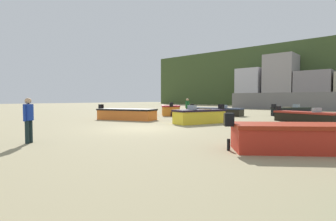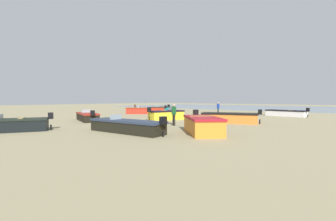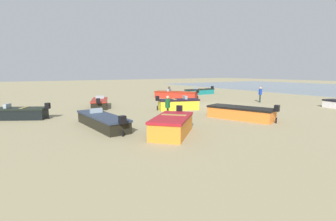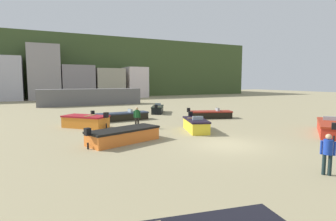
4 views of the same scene
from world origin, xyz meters
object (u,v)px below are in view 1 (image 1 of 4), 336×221
boat_black_2 (216,111)px  boat_orange_4 (170,110)px  beach_walker_distant (187,106)px  boat_black_1 (306,117)px  boat_red_8 (321,138)px  beach_walker_foreground (28,117)px  boat_black_3 (291,111)px  boat_yellow_6 (200,116)px  boat_orange_7 (127,114)px

boat_black_2 → boat_orange_4: boat_orange_4 is taller
beach_walker_distant → boat_black_1: bearing=-134.8°
boat_orange_4 → boat_red_8: size_ratio=0.73×
beach_walker_foreground → beach_walker_distant: same height
boat_red_8 → boat_orange_4: bearing=-161.8°
boat_black_3 → beach_walker_foreground: (-2.59, -21.89, 0.54)m
boat_black_1 → beach_walker_foreground: bearing=0.4°
beach_walker_distant → boat_black_2: bearing=-59.5°
boat_red_8 → beach_walker_foreground: size_ratio=3.10×
boat_yellow_6 → beach_walker_distant: 4.67m
boat_black_2 → beach_walker_foreground: size_ratio=3.32×
beach_walker_foreground → boat_orange_7: bearing=-5.3°
boat_black_3 → boat_red_8: bearing=-43.1°
boat_black_2 → boat_black_1: bearing=69.4°
beach_walker_foreground → boat_red_8: bearing=-94.1°
boat_black_2 → boat_red_8: (11.09, -12.66, 0.05)m
boat_black_2 → beach_walker_distant: (-0.06, -4.47, 0.57)m
boat_orange_4 → beach_walker_distant: 4.08m
boat_black_3 → boat_orange_4: 11.24m
boat_black_2 → boat_red_8: size_ratio=1.07×
boat_orange_4 → boat_black_2: bearing=-8.9°
boat_black_2 → beach_walker_distant: size_ratio=3.32×
boat_orange_7 → beach_walker_foreground: bearing=11.8°
boat_orange_7 → beach_walker_distant: 5.05m
boat_black_2 → boat_yellow_6: 8.35m
boat_black_3 → boat_orange_4: bearing=-115.7°
boat_orange_4 → boat_orange_7: boat_orange_4 is taller
boat_yellow_6 → beach_walker_distant: (-3.38, 3.19, 0.49)m
boat_black_1 → boat_black_2: (-8.30, 2.40, 0.00)m
beach_walker_foreground → boat_yellow_6: bearing=-38.7°
boat_black_1 → boat_black_2: bearing=-86.5°
boat_yellow_6 → boat_red_8: size_ratio=0.75×
boat_black_3 → boat_orange_7: 15.19m
boat_black_2 → boat_black_3: bearing=122.0°
boat_red_8 → beach_walker_distant: 13.84m
boat_orange_4 → boat_red_8: 17.86m
boat_black_3 → boat_yellow_6: (-2.18, -11.73, 0.05)m
boat_black_3 → boat_red_8: size_ratio=0.78×
boat_black_1 → boat_orange_7: 12.57m
boat_yellow_6 → boat_orange_7: (-5.80, -1.20, -0.04)m
boat_red_8 → beach_walker_distant: beach_walker_distant is taller
boat_orange_7 → beach_walker_distant: size_ratio=2.94×
boat_black_3 → boat_black_2: bearing=-115.1°
boat_orange_7 → beach_walker_foreground: size_ratio=2.94×
boat_orange_4 → boat_red_8: boat_orange_4 is taller
boat_black_1 → boat_yellow_6: bearing=-23.7°
beach_walker_distant → boat_black_3: bearing=-91.8°
boat_black_3 → boat_red_8: (5.59, -16.72, 0.02)m
boat_black_2 → boat_black_3: boat_black_3 is taller
boat_orange_7 → beach_walker_distant: (2.42, 4.39, 0.53)m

